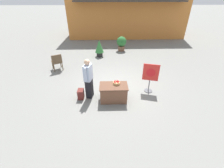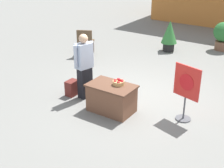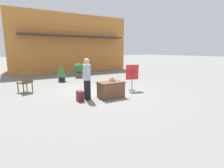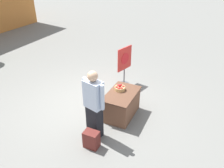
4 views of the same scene
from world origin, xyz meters
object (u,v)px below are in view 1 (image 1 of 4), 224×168
apple_basket (117,83)px  person_visitor (88,79)px  display_table (114,93)px  potted_plant_far_right (99,48)px  patio_chair (57,61)px  potted_plant_near_right (121,43)px  backpack (81,94)px  poster_board (150,77)px

apple_basket → person_visitor: bearing=172.9°
display_table → person_visitor: 1.18m
potted_plant_far_right → patio_chair: bearing=-137.5°
person_visitor → potted_plant_near_right: bearing=87.0°
apple_basket → potted_plant_far_right: (-0.93, 5.00, -0.11)m
display_table → patio_chair: patio_chair is taller
display_table → backpack: size_ratio=2.72×
person_visitor → potted_plant_far_right: person_visitor is taller
display_table → person_visitor: bearing=166.0°
potted_plant_far_right → person_visitor: bearing=-92.6°
apple_basket → backpack: size_ratio=0.67×
apple_basket → person_visitor: size_ratio=0.16×
apple_basket → potted_plant_near_right: potted_plant_near_right is taller
poster_board → apple_basket: bearing=-56.3°
apple_basket → backpack: apple_basket is taller
backpack → patio_chair: bearing=121.8°
apple_basket → person_visitor: person_visitor is taller
apple_basket → person_visitor: (-1.15, 0.14, 0.13)m
backpack → potted_plant_near_right: size_ratio=0.39×
person_visitor → apple_basket: bearing=7.0°
patio_chair → potted_plant_far_right: size_ratio=0.83×
potted_plant_far_right → potted_plant_near_right: potted_plant_far_right is taller
backpack → person_visitor: bearing=16.9°
person_visitor → potted_plant_near_right: (1.87, 6.12, -0.27)m
person_visitor → backpack: person_visitor is taller
backpack → potted_plant_far_right: bearing=83.2°
display_table → potted_plant_near_right: potted_plant_near_right is taller
display_table → potted_plant_far_right: potted_plant_far_right is taller
apple_basket → patio_chair: 4.35m
display_table → potted_plant_near_right: 6.44m
display_table → poster_board: size_ratio=0.85×
display_table → backpack: (-1.39, 0.14, -0.14)m
backpack → patio_chair: patio_chair is taller
person_visitor → poster_board: 2.68m
poster_board → backpack: bearing=-65.7°
apple_basket → poster_board: 1.58m
person_visitor → patio_chair: (-2.12, 2.71, -0.33)m
backpack → potted_plant_near_right: 6.63m
display_table → patio_chair: (-3.14, 2.97, 0.21)m
apple_basket → backpack: 1.62m
apple_basket → potted_plant_far_right: potted_plant_far_right is taller
apple_basket → poster_board: (1.50, 0.49, -0.00)m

